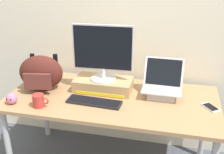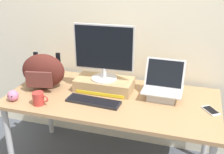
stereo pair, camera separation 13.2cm
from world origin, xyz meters
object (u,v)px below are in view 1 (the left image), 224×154
Objects in this scene: coffee_mug at (39,101)px; desktop_monitor at (103,52)px; toner_box_yellow at (103,85)px; messenger_backpack at (41,73)px; open_laptop at (162,89)px; cell_phone at (210,107)px; plush_toy at (12,98)px; external_keyboard at (94,102)px.

desktop_monitor is at bearing 44.00° from coffee_mug.
desktop_monitor is 3.86× the size of coffee_mug.
messenger_backpack is (-0.52, -0.10, 0.10)m from toner_box_yellow.
toner_box_yellow is 0.54m from messenger_backpack.
open_laptop is 0.40m from cell_phone.
messenger_backpack reaches higher than coffee_mug.
messenger_backpack is (-0.52, -0.10, -0.19)m from desktop_monitor.
open_laptop is 1.99× the size of cell_phone.
messenger_backpack is at bearing 143.08° from cell_phone.
toner_box_yellow is 1.53× the size of open_laptop.
open_laptop reaches higher than plush_toy.
desktop_monitor is 0.64m from coffee_mug.
desktop_monitor reaches higher than messenger_backpack.
coffee_mug is 0.82× the size of cell_phone.
messenger_backpack reaches higher than cell_phone.
messenger_backpack is 4.55× the size of plush_toy.
toner_box_yellow is 0.97× the size of desktop_monitor.
open_laptop is (0.50, -0.00, 0.01)m from toner_box_yellow.
plush_toy reaches higher than external_keyboard.
coffee_mug is at bearing 0.88° from plush_toy.
open_laptop reaches higher than toner_box_yellow.
coffee_mug is (0.12, -0.30, -0.10)m from messenger_backpack.
messenger_backpack is 0.34m from coffee_mug.
cell_phone is (0.88, -0.12, -0.05)m from toner_box_yellow.
toner_box_yellow reaches higher than coffee_mug.
open_laptop reaches higher than coffee_mug.
coffee_mug is (-0.91, -0.39, -0.01)m from open_laptop.
messenger_backpack is at bearing 69.45° from plush_toy.
external_keyboard is 0.90m from cell_phone.
toner_box_yellow is at bearing -179.36° from open_laptop.
messenger_backpack reaches higher than toner_box_yellow.
open_laptop reaches higher than external_keyboard.
desktop_monitor is at bearing 31.97° from plush_toy.
desktop_monitor is (0.00, -0.00, 0.29)m from toner_box_yellow.
plush_toy is at bearing -162.99° from external_keyboard.
coffee_mug is (-0.41, -0.39, -0.29)m from desktop_monitor.
messenger_backpack is at bearing -173.82° from open_laptop.
plush_toy is (-1.52, -0.28, 0.04)m from cell_phone.
external_keyboard is 0.43m from coffee_mug.
external_keyboard is (-0.01, -0.25, -0.33)m from desktop_monitor.
coffee_mug is (-0.40, -0.15, 0.04)m from external_keyboard.
plush_toy is at bearing -147.95° from toner_box_yellow.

